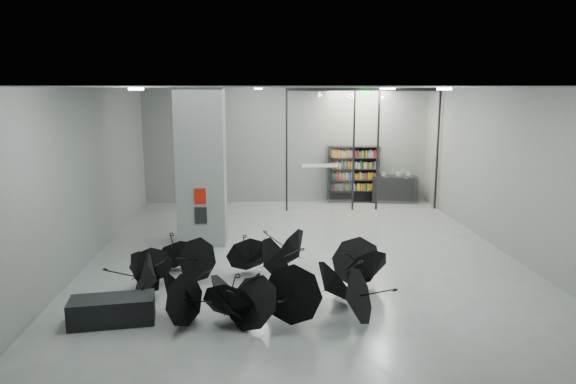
{
  "coord_description": "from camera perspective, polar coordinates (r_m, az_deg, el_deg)",
  "views": [
    {
      "loc": [
        -1.12,
        -11.8,
        3.98
      ],
      "look_at": [
        -0.3,
        1.5,
        1.4
      ],
      "focal_mm": 33.45,
      "sensor_mm": 36.0,
      "label": 1
    }
  ],
  "objects": [
    {
      "name": "bench",
      "position": [
        9.92,
        -18.19,
        -11.85
      ],
      "size": [
        1.48,
        0.8,
        0.45
      ],
      "primitive_type": "cube",
      "rotation": [
        0.0,
        0.0,
        0.14
      ],
      "color": "black",
      "rests_on": "ground"
    },
    {
      "name": "glass_partition",
      "position": [
        17.74,
        7.94,
        5.03
      ],
      "size": [
        5.06,
        0.08,
        4.0
      ],
      "color": "silver",
      "rests_on": "ground"
    },
    {
      "name": "shop_counter",
      "position": [
        19.39,
        11.23,
        0.31
      ],
      "size": [
        1.65,
        0.86,
        0.94
      ],
      "primitive_type": "cube",
      "rotation": [
        0.0,
        0.0,
        -0.15
      ],
      "color": "black",
      "rests_on": "ground"
    },
    {
      "name": "exit_sign",
      "position": [
        17.46,
        8.24,
        10.32
      ],
      "size": [
        0.3,
        0.06,
        0.15
      ],
      "primitive_type": "cube",
      "color": "#0CE533",
      "rests_on": "room"
    },
    {
      "name": "umbrella_cluster",
      "position": [
        10.4,
        -3.78,
        -9.72
      ],
      "size": [
        5.72,
        4.07,
        1.31
      ],
      "color": "black",
      "rests_on": "ground"
    },
    {
      "name": "info_panel",
      "position": [
        13.61,
        -9.26,
        -2.48
      ],
      "size": [
        0.3,
        0.03,
        0.42
      ],
      "primitive_type": "cube",
      "color": "black",
      "rests_on": "column"
    },
    {
      "name": "room",
      "position": [
        11.91,
        1.89,
        5.48
      ],
      "size": [
        14.0,
        14.02,
        4.01
      ],
      "color": "gray",
      "rests_on": "ground"
    },
    {
      "name": "column",
      "position": [
        14.01,
        -9.16,
        2.69
      ],
      "size": [
        1.2,
        1.2,
        4.0
      ],
      "primitive_type": "cube",
      "color": "slate",
      "rests_on": "ground"
    },
    {
      "name": "fire_cabinet",
      "position": [
        13.51,
        -9.32,
        -0.41
      ],
      "size": [
        0.28,
        0.04,
        0.38
      ],
      "primitive_type": "cube",
      "color": "#A50A07",
      "rests_on": "column"
    },
    {
      "name": "bookshelf",
      "position": [
        19.11,
        7.01,
        1.89
      ],
      "size": [
        1.83,
        0.48,
        1.99
      ],
      "primitive_type": null,
      "rotation": [
        0.0,
        0.0,
        -0.07
      ],
      "color": "black",
      "rests_on": "ground"
    }
  ]
}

